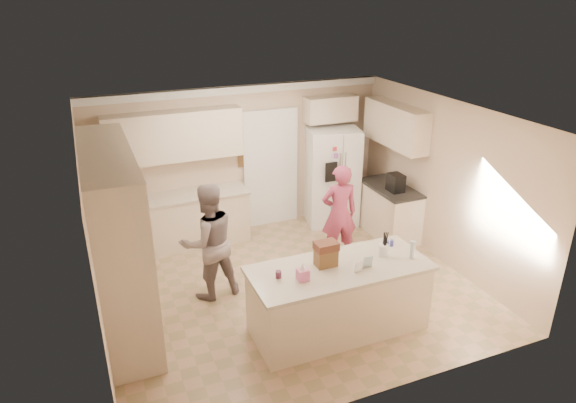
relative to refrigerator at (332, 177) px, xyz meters
name	(u,v)px	position (x,y,z in m)	size (l,w,h in m)	color
floor	(291,289)	(-1.60, -1.86, -0.91)	(5.20, 4.60, 0.02)	tan
ceiling	(291,115)	(-1.60, -1.86, 1.71)	(5.20, 4.60, 0.02)	white
wall_back	(240,160)	(-1.60, 0.45, 0.40)	(5.20, 0.02, 2.60)	beige
wall_front	(380,295)	(-1.60, -4.17, 0.40)	(5.20, 0.02, 2.60)	beige
wall_left	(91,242)	(-4.21, -1.86, 0.40)	(0.02, 4.60, 2.60)	beige
wall_right	(445,183)	(1.01, -1.86, 0.40)	(0.02, 4.60, 2.60)	beige
crown_back	(239,90)	(-1.60, 0.40, 1.63)	(5.20, 0.08, 0.12)	white
pantry_bank	(117,239)	(-3.90, -1.66, 0.28)	(0.60, 2.60, 2.35)	beige
back_base_cab	(183,221)	(-2.75, 0.14, -0.46)	(2.20, 0.60, 0.88)	beige
back_countertop	(181,196)	(-2.75, 0.13, 0.00)	(2.24, 0.63, 0.04)	beige
back_upper_cab	(174,136)	(-2.75, 0.26, 1.00)	(2.20, 0.35, 0.80)	beige
doorway_opening	(270,170)	(-1.05, 0.42, 0.15)	(0.90, 0.06, 2.10)	black
doorway_casing	(271,170)	(-1.05, 0.38, 0.15)	(1.02, 0.03, 2.22)	white
wall_frame_upper	(242,146)	(-1.58, 0.41, 0.65)	(0.15, 0.02, 0.20)	brown
wall_frame_lower	(242,161)	(-1.58, 0.41, 0.38)	(0.15, 0.02, 0.20)	brown
refrigerator	(332,177)	(0.00, 0.00, 0.00)	(0.90, 0.70, 1.80)	white
fridge_seam	(342,183)	(0.00, -0.35, 0.00)	(0.01, 0.02, 1.78)	gray
fridge_dispenser	(331,172)	(-0.22, -0.37, 0.25)	(0.22, 0.03, 0.35)	black
fridge_handle_l	(340,176)	(-0.05, -0.37, 0.15)	(0.02, 0.02, 0.85)	silver
fridge_handle_r	(345,175)	(0.05, -0.37, 0.15)	(0.02, 0.02, 0.85)	silver
over_fridge_cab	(330,109)	(0.05, 0.26, 1.20)	(0.95, 0.35, 0.45)	beige
right_base_cab	(389,212)	(0.70, -0.86, -0.46)	(0.60, 1.20, 0.88)	beige
right_countertop	(390,188)	(0.69, -0.86, 0.00)	(0.63, 1.24, 0.04)	#2D2B28
right_upper_cab	(396,125)	(0.82, -0.66, 1.05)	(0.35, 1.50, 0.70)	beige
coffee_maker	(396,183)	(0.65, -1.06, 0.17)	(0.22, 0.28, 0.30)	black
island_base	(339,300)	(-1.40, -2.96, -0.46)	(2.20, 0.90, 0.88)	beige
island_top	(340,268)	(-1.40, -2.96, 0.00)	(2.28, 0.96, 0.05)	beige
utensil_crock	(383,250)	(-0.75, -2.91, 0.10)	(0.13, 0.13, 0.15)	white
tissue_box	(303,274)	(-1.95, -3.06, 0.10)	(0.13, 0.13, 0.14)	pink
tissue_plume	(303,266)	(-1.95, -3.06, 0.20)	(0.08, 0.08, 0.08)	white
dollhouse_body	(326,257)	(-1.55, -2.86, 0.14)	(0.26, 0.18, 0.22)	brown
dollhouse_roof	(326,246)	(-1.55, -2.86, 0.30)	(0.28, 0.20, 0.10)	#592D1E
jam_jar	(278,274)	(-2.20, -2.91, 0.07)	(0.07, 0.07, 0.09)	#59263F
greeting_card_a	(359,266)	(-1.25, -3.16, 0.11)	(0.12, 0.01, 0.16)	white
greeting_card_b	(368,262)	(-1.10, -3.11, 0.11)	(0.12, 0.01, 0.16)	silver
water_bottle	(412,249)	(-0.45, -3.11, 0.14)	(0.07, 0.07, 0.24)	silver
shaker_salt	(387,244)	(-0.58, -2.74, 0.07)	(0.05, 0.05, 0.09)	#4346A3
shaker_pepper	(392,243)	(-0.51, -2.74, 0.07)	(0.05, 0.05, 0.09)	#4346A3
teen_boy	(209,242)	(-2.71, -1.55, -0.05)	(0.83, 0.65, 1.71)	gray
teen_girl	(339,213)	(-0.54, -1.30, -0.09)	(0.59, 0.39, 1.61)	#A43544
fridge_magnets	(342,184)	(0.00, -0.36, 0.00)	(0.76, 0.02, 1.44)	tan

